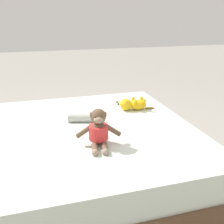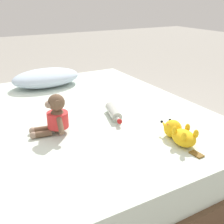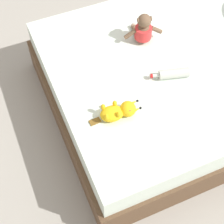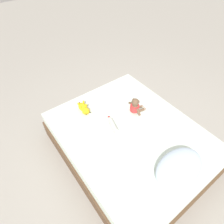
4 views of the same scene
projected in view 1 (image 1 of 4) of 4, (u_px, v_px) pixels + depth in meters
The scene contains 5 objects.
ground_plane at pixel (63, 188), 2.03m from camera, with size 16.00×16.00×0.00m, color #9E998E.
bed at pixel (61, 161), 1.94m from camera, with size 1.60×1.98×0.47m.
plush_monkey at pixel (99, 131), 1.64m from camera, with size 0.24×0.29×0.24m.
plush_yellow_creature at pixel (133, 104), 2.26m from camera, with size 0.13×0.33×0.10m.
glass_bottle at pixel (82, 118), 2.02m from camera, with size 0.12×0.26×0.07m.
Camera 1 is at (-1.73, 0.11, 1.25)m, focal length 42.70 mm.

